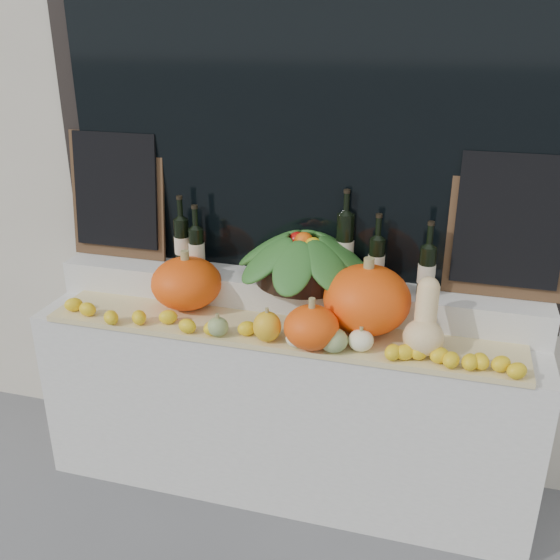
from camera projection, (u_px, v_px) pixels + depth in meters
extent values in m
cube|color=black|center=(302.00, 83.00, 2.69)|extent=(2.40, 0.04, 2.10)
cube|color=black|center=(300.00, 84.00, 2.66)|extent=(2.20, 0.02, 2.00)
cube|color=silver|center=(284.00, 404.00, 3.01)|extent=(2.30, 0.55, 0.88)
cube|color=silver|center=(293.00, 293.00, 2.94)|extent=(2.30, 0.25, 0.16)
cube|color=tan|center=(277.00, 332.00, 2.73)|extent=(2.10, 0.32, 0.02)
ellipsoid|color=#FF550D|center=(187.00, 283.00, 2.89)|extent=(0.41, 0.41, 0.24)
ellipsoid|color=#FF550D|center=(367.00, 300.00, 2.65)|extent=(0.49, 0.49, 0.30)
ellipsoid|color=#FF550D|center=(311.00, 327.00, 2.55)|extent=(0.30, 0.30, 0.18)
ellipsoid|color=#EDC88B|center=(423.00, 337.00, 2.50)|extent=(0.17, 0.17, 0.15)
cylinder|color=#EDC88B|center=(427.00, 307.00, 2.50)|extent=(0.09, 0.14, 0.18)
sphere|color=#EDC88B|center=(429.00, 288.00, 2.51)|extent=(0.09, 0.09, 0.09)
ellipsoid|color=#35661E|center=(334.00, 340.00, 2.53)|extent=(0.12, 0.12, 0.10)
cylinder|color=#928750|center=(334.00, 327.00, 2.50)|extent=(0.02, 0.02, 0.02)
ellipsoid|color=#35661E|center=(218.00, 327.00, 2.65)|extent=(0.09, 0.09, 0.08)
cylinder|color=#928750|center=(217.00, 316.00, 2.63)|extent=(0.02, 0.02, 0.02)
ellipsoid|color=#FFF9CB|center=(297.00, 338.00, 2.57)|extent=(0.09, 0.09, 0.07)
cylinder|color=#928750|center=(297.00, 328.00, 2.55)|extent=(0.02, 0.02, 0.02)
ellipsoid|color=gold|center=(267.00, 326.00, 2.60)|extent=(0.12, 0.12, 0.13)
cylinder|color=#928750|center=(267.00, 310.00, 2.57)|extent=(0.02, 0.02, 0.02)
ellipsoid|color=#FFF9CB|center=(361.00, 340.00, 2.54)|extent=(0.11, 0.11, 0.09)
cylinder|color=#928750|center=(362.00, 328.00, 2.51)|extent=(0.02, 0.02, 0.02)
cylinder|color=black|center=(303.00, 269.00, 2.86)|extent=(0.44, 0.44, 0.11)
cylinder|color=black|center=(182.00, 243.00, 3.01)|extent=(0.07, 0.07, 0.24)
cylinder|color=black|center=(180.00, 209.00, 2.94)|extent=(0.03, 0.03, 0.10)
cylinder|color=beige|center=(182.00, 245.00, 3.01)|extent=(0.08, 0.08, 0.08)
cylinder|color=black|center=(179.00, 197.00, 2.92)|extent=(0.03, 0.03, 0.02)
cylinder|color=black|center=(197.00, 249.00, 2.97)|extent=(0.07, 0.07, 0.21)
cylinder|color=black|center=(195.00, 218.00, 2.91)|extent=(0.03, 0.03, 0.10)
cylinder|color=beige|center=(197.00, 251.00, 2.98)|extent=(0.08, 0.08, 0.08)
cylinder|color=black|center=(194.00, 207.00, 2.89)|extent=(0.03, 0.03, 0.02)
cylinder|color=black|center=(345.00, 247.00, 2.85)|extent=(0.08, 0.08, 0.31)
cylinder|color=black|center=(347.00, 203.00, 2.77)|extent=(0.03, 0.03, 0.10)
cylinder|color=beige|center=(345.00, 249.00, 2.85)|extent=(0.08, 0.08, 0.08)
cylinder|color=black|center=(347.00, 191.00, 2.75)|extent=(0.03, 0.03, 0.02)
cylinder|color=black|center=(376.00, 262.00, 2.80)|extent=(0.07, 0.07, 0.22)
cylinder|color=black|center=(378.00, 228.00, 2.74)|extent=(0.03, 0.03, 0.10)
cylinder|color=beige|center=(376.00, 264.00, 2.81)|extent=(0.08, 0.08, 0.08)
cylinder|color=black|center=(379.00, 216.00, 2.72)|extent=(0.03, 0.03, 0.02)
cylinder|color=black|center=(427.00, 271.00, 2.69)|extent=(0.07, 0.07, 0.22)
cylinder|color=black|center=(430.00, 236.00, 2.63)|extent=(0.03, 0.03, 0.10)
cylinder|color=beige|center=(426.00, 273.00, 2.70)|extent=(0.08, 0.08, 0.08)
cylinder|color=black|center=(431.00, 223.00, 2.61)|extent=(0.03, 0.03, 0.02)
cube|color=#4C331E|center=(118.00, 196.00, 3.09)|extent=(0.50, 0.09, 0.62)
cube|color=black|center=(115.00, 191.00, 3.06)|extent=(0.44, 0.08, 0.56)
cube|color=#4C331E|center=(509.00, 227.00, 2.62)|extent=(0.50, 0.09, 0.62)
cube|color=black|center=(510.00, 221.00, 2.60)|extent=(0.44, 0.08, 0.56)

